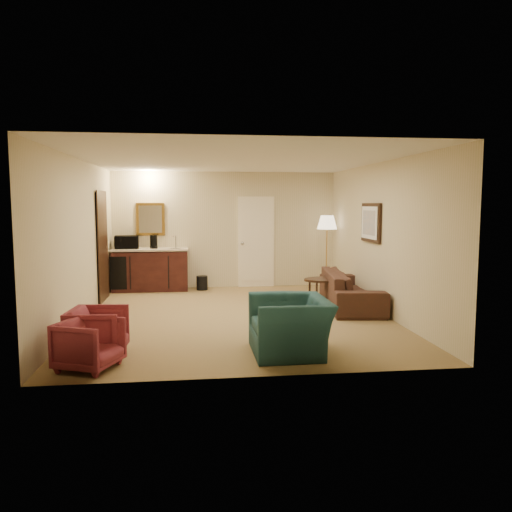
{
  "coord_description": "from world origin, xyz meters",
  "views": [
    {
      "loc": [
        -0.69,
        -8.26,
        1.89
      ],
      "look_at": [
        0.39,
        0.5,
        0.96
      ],
      "focal_mm": 35.0,
      "sensor_mm": 36.0,
      "label": 1
    }
  ],
  "objects_px": {
    "floor_lamp": "(327,252)",
    "microwave": "(127,241)",
    "coffee_table": "(327,292)",
    "rose_chair_near": "(98,329)",
    "waste_bin": "(202,283)",
    "sofa": "(351,283)",
    "coffee_maker": "(154,242)",
    "wetbar_cabinet": "(151,270)",
    "teal_armchair": "(290,316)",
    "rose_chair_far": "(89,342)"
  },
  "relations": [
    {
      "from": "rose_chair_far",
      "to": "microwave",
      "type": "height_order",
      "value": "microwave"
    },
    {
      "from": "wetbar_cabinet",
      "to": "microwave",
      "type": "bearing_deg",
      "value": 174.75
    },
    {
      "from": "floor_lamp",
      "to": "coffee_maker",
      "type": "bearing_deg",
      "value": 174.72
    },
    {
      "from": "microwave",
      "to": "floor_lamp",
      "type": "bearing_deg",
      "value": -11.24
    },
    {
      "from": "teal_armchair",
      "to": "coffee_table",
      "type": "relative_size",
      "value": 1.23
    },
    {
      "from": "teal_armchair",
      "to": "microwave",
      "type": "bearing_deg",
      "value": -152.09
    },
    {
      "from": "rose_chair_near",
      "to": "coffee_table",
      "type": "height_order",
      "value": "rose_chair_near"
    },
    {
      "from": "rose_chair_far",
      "to": "microwave",
      "type": "bearing_deg",
      "value": 25.0
    },
    {
      "from": "teal_armchair",
      "to": "rose_chair_far",
      "type": "bearing_deg",
      "value": -82.36
    },
    {
      "from": "sofa",
      "to": "floor_lamp",
      "type": "height_order",
      "value": "floor_lamp"
    },
    {
      "from": "coffee_table",
      "to": "waste_bin",
      "type": "xyz_separation_m",
      "value": [
        -2.3,
        1.96,
        -0.1
      ]
    },
    {
      "from": "teal_armchair",
      "to": "rose_chair_near",
      "type": "xyz_separation_m",
      "value": [
        -2.4,
        0.17,
        -0.14
      ]
    },
    {
      "from": "teal_armchair",
      "to": "microwave",
      "type": "height_order",
      "value": "microwave"
    },
    {
      "from": "teal_armchair",
      "to": "floor_lamp",
      "type": "bearing_deg",
      "value": 159.25
    },
    {
      "from": "coffee_table",
      "to": "wetbar_cabinet",
      "type": "bearing_deg",
      "value": 149.18
    },
    {
      "from": "wetbar_cabinet",
      "to": "coffee_maker",
      "type": "relative_size",
      "value": 5.58
    },
    {
      "from": "rose_chair_far",
      "to": "waste_bin",
      "type": "xyz_separation_m",
      "value": [
        1.36,
        5.15,
        -0.16
      ]
    },
    {
      "from": "coffee_table",
      "to": "rose_chair_far",
      "type": "bearing_deg",
      "value": -138.93
    },
    {
      "from": "wetbar_cabinet",
      "to": "floor_lamp",
      "type": "relative_size",
      "value": 1.0
    },
    {
      "from": "rose_chair_near",
      "to": "microwave",
      "type": "height_order",
      "value": "microwave"
    },
    {
      "from": "sofa",
      "to": "floor_lamp",
      "type": "relative_size",
      "value": 1.36
    },
    {
      "from": "coffee_table",
      "to": "microwave",
      "type": "xyz_separation_m",
      "value": [
        -3.91,
        2.08,
        0.84
      ]
    },
    {
      "from": "wetbar_cabinet",
      "to": "sofa",
      "type": "xyz_separation_m",
      "value": [
        3.8,
        -2.22,
        -0.02
      ]
    },
    {
      "from": "sofa",
      "to": "coffee_table",
      "type": "bearing_deg",
      "value": 71.85
    },
    {
      "from": "rose_chair_far",
      "to": "floor_lamp",
      "type": "distance_m",
      "value": 6.41
    },
    {
      "from": "wetbar_cabinet",
      "to": "floor_lamp",
      "type": "height_order",
      "value": "floor_lamp"
    },
    {
      "from": "microwave",
      "to": "waste_bin",
      "type": "bearing_deg",
      "value": -10.54
    },
    {
      "from": "rose_chair_far",
      "to": "floor_lamp",
      "type": "relative_size",
      "value": 0.39
    },
    {
      "from": "teal_armchair",
      "to": "coffee_table",
      "type": "bearing_deg",
      "value": 155.85
    },
    {
      "from": "sofa",
      "to": "teal_armchair",
      "type": "distance_m",
      "value": 3.14
    },
    {
      "from": "wetbar_cabinet",
      "to": "floor_lamp",
      "type": "distance_m",
      "value": 3.88
    },
    {
      "from": "teal_armchair",
      "to": "sofa",
      "type": "bearing_deg",
      "value": 147.93
    },
    {
      "from": "wetbar_cabinet",
      "to": "floor_lamp",
      "type": "bearing_deg",
      "value": -4.75
    },
    {
      "from": "teal_armchair",
      "to": "floor_lamp",
      "type": "distance_m",
      "value": 4.89
    },
    {
      "from": "floor_lamp",
      "to": "coffee_maker",
      "type": "distance_m",
      "value": 3.8
    },
    {
      "from": "sofa",
      "to": "coffee_table",
      "type": "relative_size",
      "value": 2.54
    },
    {
      "from": "wetbar_cabinet",
      "to": "coffee_table",
      "type": "bearing_deg",
      "value": -30.82
    },
    {
      "from": "rose_chair_near",
      "to": "waste_bin",
      "type": "height_order",
      "value": "rose_chair_near"
    },
    {
      "from": "sofa",
      "to": "waste_bin",
      "type": "distance_m",
      "value": 3.45
    },
    {
      "from": "rose_chair_near",
      "to": "waste_bin",
      "type": "bearing_deg",
      "value": -10.99
    },
    {
      "from": "rose_chair_near",
      "to": "coffee_table",
      "type": "xyz_separation_m",
      "value": [
        3.66,
        2.69,
        -0.08
      ]
    },
    {
      "from": "sofa",
      "to": "coffee_maker",
      "type": "xyz_separation_m",
      "value": [
        -3.72,
        2.25,
        0.63
      ]
    },
    {
      "from": "microwave",
      "to": "sofa",
      "type": "bearing_deg",
      "value": -34.22
    },
    {
      "from": "floor_lamp",
      "to": "microwave",
      "type": "xyz_separation_m",
      "value": [
        -4.35,
        0.37,
        0.27
      ]
    },
    {
      "from": "waste_bin",
      "to": "microwave",
      "type": "height_order",
      "value": "microwave"
    },
    {
      "from": "wetbar_cabinet",
      "to": "coffee_maker",
      "type": "bearing_deg",
      "value": 20.08
    },
    {
      "from": "teal_armchair",
      "to": "coffee_maker",
      "type": "height_order",
      "value": "coffee_maker"
    },
    {
      "from": "sofa",
      "to": "teal_armchair",
      "type": "height_order",
      "value": "teal_armchair"
    },
    {
      "from": "coffee_table",
      "to": "microwave",
      "type": "bearing_deg",
      "value": 151.99
    },
    {
      "from": "rose_chair_far",
      "to": "microwave",
      "type": "distance_m",
      "value": 5.33
    }
  ]
}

